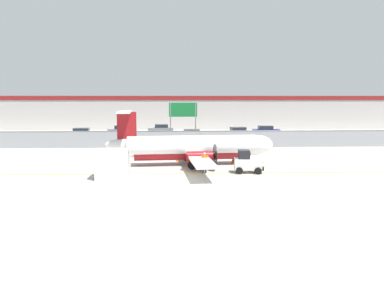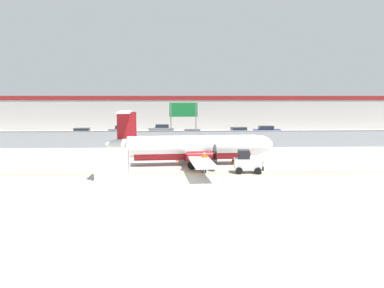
% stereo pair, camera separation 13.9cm
% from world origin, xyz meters
% --- Properties ---
extents(ground_plane, '(140.00, 140.00, 0.01)m').
position_xyz_m(ground_plane, '(0.00, 2.00, 0.00)').
color(ground_plane, '#ADA89E').
extents(perimeter_fence, '(98.00, 0.10, 2.10)m').
position_xyz_m(perimeter_fence, '(0.00, 18.00, 1.12)').
color(perimeter_fence, gray).
rests_on(perimeter_fence, ground).
extents(parking_lot_strip, '(98.00, 17.00, 0.12)m').
position_xyz_m(parking_lot_strip, '(0.00, 29.50, 0.06)').
color(parking_lot_strip, '#38383A').
rests_on(parking_lot_strip, ground).
extents(background_building, '(91.00, 8.10, 6.50)m').
position_xyz_m(background_building, '(0.00, 47.99, 3.26)').
color(background_building, '#BCB7B2').
rests_on(background_building, ground).
extents(commuter_airplane, '(15.36, 16.08, 4.92)m').
position_xyz_m(commuter_airplane, '(1.74, 5.92, 1.60)').
color(commuter_airplane, white).
rests_on(commuter_airplane, ground).
extents(baggage_tug, '(2.40, 1.53, 1.88)m').
position_xyz_m(baggage_tug, '(5.79, 2.08, 0.86)').
color(baggage_tug, silver).
rests_on(baggage_tug, ground).
extents(ground_crew_worker, '(0.55, 0.39, 1.70)m').
position_xyz_m(ground_crew_worker, '(2.30, 2.14, 0.95)').
color(ground_crew_worker, '#191E4C').
rests_on(ground_crew_worker, ground).
extents(cargo_container, '(2.44, 2.02, 2.20)m').
position_xyz_m(cargo_container, '(-4.79, 0.41, 1.10)').
color(cargo_container, silver).
rests_on(cargo_container, ground).
extents(traffic_cone_near_left, '(0.36, 0.36, 0.64)m').
position_xyz_m(traffic_cone_near_left, '(5.21, 6.27, 0.31)').
color(traffic_cone_near_left, orange).
rests_on(traffic_cone_near_left, ground).
extents(traffic_cone_near_right, '(0.36, 0.36, 0.64)m').
position_xyz_m(traffic_cone_near_right, '(0.12, 7.95, 0.31)').
color(traffic_cone_near_right, orange).
rests_on(traffic_cone_near_right, ground).
extents(parked_car_0, '(4.32, 2.27, 1.58)m').
position_xyz_m(parked_car_0, '(-13.93, 27.64, 0.89)').
color(parked_car_0, navy).
rests_on(parked_car_0, parking_lot_strip).
extents(parked_car_1, '(4.37, 2.39, 1.58)m').
position_xyz_m(parked_car_1, '(-8.89, 32.73, 0.89)').
color(parked_car_1, gray).
rests_on(parked_car_1, parking_lot_strip).
extents(parked_car_2, '(4.24, 2.09, 1.58)m').
position_xyz_m(parked_car_2, '(-2.70, 35.13, 0.89)').
color(parked_car_2, gray).
rests_on(parked_car_2, parking_lot_strip).
extents(parked_car_3, '(4.23, 2.07, 1.58)m').
position_xyz_m(parked_car_3, '(1.97, 24.67, 0.89)').
color(parked_car_3, slate).
rests_on(parked_car_3, parking_lot_strip).
extents(parked_car_4, '(4.38, 2.42, 1.58)m').
position_xyz_m(parked_car_4, '(9.19, 28.53, 0.89)').
color(parked_car_4, gray).
rests_on(parked_car_4, parking_lot_strip).
extents(parked_car_5, '(4.21, 2.01, 1.58)m').
position_xyz_m(parked_car_5, '(14.20, 31.10, 0.89)').
color(parked_car_5, navy).
rests_on(parked_car_5, parking_lot_strip).
extents(highway_sign, '(3.60, 0.14, 5.50)m').
position_xyz_m(highway_sign, '(0.83, 20.08, 4.14)').
color(highway_sign, slate).
rests_on(highway_sign, ground).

